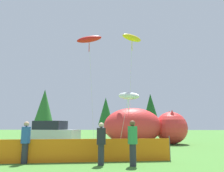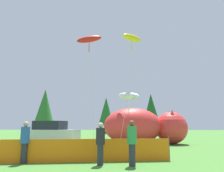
{
  "view_description": "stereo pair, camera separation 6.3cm",
  "coord_description": "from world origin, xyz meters",
  "px_view_note": "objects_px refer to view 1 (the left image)",
  "views": [
    {
      "loc": [
        1.78,
        -14.3,
        1.7
      ],
      "look_at": [
        0.23,
        5.7,
        5.27
      ],
      "focal_mm": 35.0,
      "sensor_mm": 36.0,
      "label": 1
    },
    {
      "loc": [
        1.84,
        -14.3,
        1.7
      ],
      "look_at": [
        0.23,
        5.7,
        5.27
      ],
      "focal_mm": 35.0,
      "sensor_mm": 36.0,
      "label": 2
    }
  ],
  "objects_px": {
    "spectator_in_black_shirt": "(133,141)",
    "kite_yellow_hero": "(132,38)",
    "folding_chair": "(150,146)",
    "spectator_in_grey_shirt": "(25,140)",
    "parked_car": "(52,134)",
    "spectator_in_yellow_shirt": "(101,142)",
    "kite_white_ghost": "(128,96)",
    "inflatable_cat": "(144,127)",
    "kite_red_lizard": "(89,40)"
  },
  "relations": [
    {
      "from": "folding_chair",
      "to": "inflatable_cat",
      "type": "xyz_separation_m",
      "value": [
        0.13,
        7.14,
        0.95
      ]
    },
    {
      "from": "spectator_in_yellow_shirt",
      "to": "kite_white_ghost",
      "type": "bearing_deg",
      "value": 81.92
    },
    {
      "from": "parked_car",
      "to": "spectator_in_grey_shirt",
      "type": "distance_m",
      "value": 6.75
    },
    {
      "from": "parked_car",
      "to": "spectator_in_grey_shirt",
      "type": "height_order",
      "value": "parked_car"
    },
    {
      "from": "spectator_in_grey_shirt",
      "to": "spectator_in_black_shirt",
      "type": "xyz_separation_m",
      "value": [
        4.82,
        -0.21,
        0.02
      ]
    },
    {
      "from": "kite_yellow_hero",
      "to": "kite_red_lizard",
      "type": "distance_m",
      "value": 4.16
    },
    {
      "from": "spectator_in_grey_shirt",
      "to": "parked_car",
      "type": "bearing_deg",
      "value": 99.87
    },
    {
      "from": "folding_chair",
      "to": "spectator_in_yellow_shirt",
      "type": "height_order",
      "value": "spectator_in_yellow_shirt"
    },
    {
      "from": "inflatable_cat",
      "to": "spectator_in_grey_shirt",
      "type": "distance_m",
      "value": 11.68
    },
    {
      "from": "spectator_in_yellow_shirt",
      "to": "kite_red_lizard",
      "type": "bearing_deg",
      "value": 103.98
    },
    {
      "from": "spectator_in_black_shirt",
      "to": "kite_yellow_hero",
      "type": "height_order",
      "value": "kite_yellow_hero"
    },
    {
      "from": "folding_chair",
      "to": "inflatable_cat",
      "type": "distance_m",
      "value": 7.2
    },
    {
      "from": "spectator_in_black_shirt",
      "to": "kite_yellow_hero",
      "type": "bearing_deg",
      "value": 88.69
    },
    {
      "from": "kite_red_lizard",
      "to": "spectator_in_black_shirt",
      "type": "bearing_deg",
      "value": -69.23
    },
    {
      "from": "parked_car",
      "to": "spectator_in_yellow_shirt",
      "type": "distance_m",
      "value": 8.19
    },
    {
      "from": "inflatable_cat",
      "to": "spectator_in_grey_shirt",
      "type": "height_order",
      "value": "inflatable_cat"
    },
    {
      "from": "parked_car",
      "to": "folding_chair",
      "type": "bearing_deg",
      "value": -19.87
    },
    {
      "from": "folding_chair",
      "to": "kite_white_ghost",
      "type": "distance_m",
      "value": 6.51
    },
    {
      "from": "parked_car",
      "to": "kite_white_ghost",
      "type": "height_order",
      "value": "kite_white_ghost"
    },
    {
      "from": "folding_chair",
      "to": "spectator_in_yellow_shirt",
      "type": "distance_m",
      "value": 3.86
    },
    {
      "from": "inflatable_cat",
      "to": "spectator_in_yellow_shirt",
      "type": "xyz_separation_m",
      "value": [
        -2.52,
        -10.14,
        -0.48
      ]
    },
    {
      "from": "kite_yellow_hero",
      "to": "kite_white_ghost",
      "type": "xyz_separation_m",
      "value": [
        -0.42,
        -2.26,
        -5.97
      ]
    },
    {
      "from": "parked_car",
      "to": "kite_red_lizard",
      "type": "bearing_deg",
      "value": 66.88
    },
    {
      "from": "parked_car",
      "to": "kite_yellow_hero",
      "type": "bearing_deg",
      "value": 39.9
    },
    {
      "from": "folding_chair",
      "to": "spectator_in_black_shirt",
      "type": "xyz_separation_m",
      "value": [
        -1.03,
        -3.1,
        0.51
      ]
    },
    {
      "from": "folding_chair",
      "to": "spectator_in_grey_shirt",
      "type": "height_order",
      "value": "spectator_in_grey_shirt"
    },
    {
      "from": "kite_white_ghost",
      "to": "kite_red_lizard",
      "type": "relative_size",
      "value": 0.44
    },
    {
      "from": "inflatable_cat",
      "to": "kite_yellow_hero",
      "type": "distance_m",
      "value": 8.63
    },
    {
      "from": "parked_car",
      "to": "kite_yellow_hero",
      "type": "relative_size",
      "value": 0.39
    },
    {
      "from": "spectator_in_yellow_shirt",
      "to": "kite_red_lizard",
      "type": "height_order",
      "value": "kite_red_lizard"
    },
    {
      "from": "folding_chair",
      "to": "kite_yellow_hero",
      "type": "relative_size",
      "value": 0.09
    },
    {
      "from": "spectator_in_black_shirt",
      "to": "kite_red_lizard",
      "type": "relative_size",
      "value": 0.18
    },
    {
      "from": "spectator_in_yellow_shirt",
      "to": "kite_white_ghost",
      "type": "height_order",
      "value": "kite_white_ghost"
    },
    {
      "from": "inflatable_cat",
      "to": "spectator_in_yellow_shirt",
      "type": "distance_m",
      "value": 10.46
    },
    {
      "from": "folding_chair",
      "to": "parked_car",
      "type": "bearing_deg",
      "value": 36.45
    },
    {
      "from": "inflatable_cat",
      "to": "spectator_in_yellow_shirt",
      "type": "height_order",
      "value": "inflatable_cat"
    },
    {
      "from": "spectator_in_yellow_shirt",
      "to": "kite_red_lizard",
      "type": "distance_m",
      "value": 13.74
    },
    {
      "from": "kite_red_lizard",
      "to": "folding_chair",
      "type": "bearing_deg",
      "value": -55.52
    },
    {
      "from": "kite_red_lizard",
      "to": "kite_white_ghost",
      "type": "bearing_deg",
      "value": -26.41
    },
    {
      "from": "kite_red_lizard",
      "to": "inflatable_cat",
      "type": "bearing_deg",
      "value": -0.32
    },
    {
      "from": "parked_car",
      "to": "spectator_in_black_shirt",
      "type": "height_order",
      "value": "parked_car"
    },
    {
      "from": "spectator_in_black_shirt",
      "to": "kite_white_ghost",
      "type": "relative_size",
      "value": 0.41
    },
    {
      "from": "kite_white_ghost",
      "to": "kite_red_lizard",
      "type": "bearing_deg",
      "value": 153.59
    },
    {
      "from": "spectator_in_yellow_shirt",
      "to": "spectator_in_grey_shirt",
      "type": "bearing_deg",
      "value": 178.15
    },
    {
      "from": "kite_white_ghost",
      "to": "kite_yellow_hero",
      "type": "bearing_deg",
      "value": 79.34
    },
    {
      "from": "parked_car",
      "to": "spectator_in_black_shirt",
      "type": "xyz_separation_m",
      "value": [
        5.98,
        -6.87,
        0.05
      ]
    },
    {
      "from": "parked_car",
      "to": "spectator_in_black_shirt",
      "type": "relative_size",
      "value": 2.18
    },
    {
      "from": "folding_chair",
      "to": "kite_yellow_hero",
      "type": "bearing_deg",
      "value": -19.39
    },
    {
      "from": "parked_car",
      "to": "kite_yellow_hero",
      "type": "distance_m",
      "value": 11.63
    },
    {
      "from": "parked_car",
      "to": "kite_white_ghost",
      "type": "distance_m",
      "value": 6.75
    }
  ]
}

